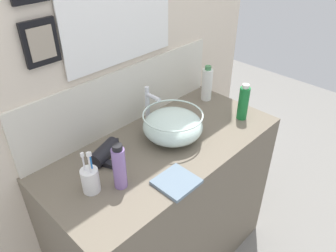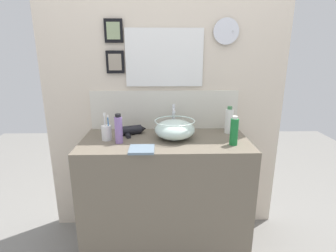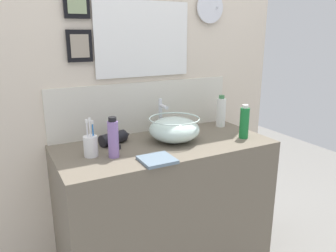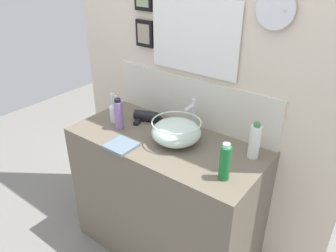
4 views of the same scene
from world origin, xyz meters
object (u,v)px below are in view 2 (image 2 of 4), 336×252
object	(u,v)px
hand_towel	(142,149)
spray_bottle	(119,129)
faucet	(174,117)
lotion_bottle	(234,131)
shampoo_bottle	(229,121)
glass_bowl_sink	(175,129)
toothbrush_cup	(106,133)
hair_drier	(133,130)

from	to	relation	value
hand_towel	spray_bottle	bearing A→B (deg)	137.23
faucet	lotion_bottle	xyz separation A→B (m)	(0.39, -0.31, -0.03)
spray_bottle	hand_towel	bearing A→B (deg)	-42.77
shampoo_bottle	spray_bottle	xyz separation A→B (m)	(-0.81, -0.21, 0.00)
glass_bowl_sink	shampoo_bottle	distance (m)	0.44
toothbrush_cup	shampoo_bottle	world-z (taller)	shampoo_bottle
faucet	hair_drier	distance (m)	0.33
faucet	hand_towel	size ratio (longest dim) A/B	1.35
hair_drier	lotion_bottle	xyz separation A→B (m)	(0.70, -0.25, 0.06)
toothbrush_cup	hair_drier	bearing A→B (deg)	36.92
hair_drier	toothbrush_cup	distance (m)	0.22
shampoo_bottle	hand_towel	distance (m)	0.75
faucet	toothbrush_cup	distance (m)	0.52
faucet	lotion_bottle	bearing A→B (deg)	-38.05
glass_bowl_sink	faucet	size ratio (longest dim) A/B	1.34
faucet	shampoo_bottle	xyz separation A→B (m)	(0.42, -0.04, -0.02)
glass_bowl_sink	faucet	distance (m)	0.17
shampoo_bottle	spray_bottle	distance (m)	0.84
glass_bowl_sink	hair_drier	xyz separation A→B (m)	(-0.31, 0.11, -0.04)
hair_drier	lotion_bottle	bearing A→B (deg)	-19.57
hand_towel	hair_drier	bearing A→B (deg)	104.91
lotion_bottle	hair_drier	bearing A→B (deg)	160.43
hair_drier	spray_bottle	xyz separation A→B (m)	(-0.07, -0.19, 0.07)
hair_drier	spray_bottle	distance (m)	0.21
faucet	toothbrush_cup	size ratio (longest dim) A/B	1.07
faucet	spray_bottle	size ratio (longest dim) A/B	1.06
glass_bowl_sink	faucet	bearing A→B (deg)	90.00
hair_drier	spray_bottle	world-z (taller)	spray_bottle
glass_bowl_sink	spray_bottle	bearing A→B (deg)	-168.49
shampoo_bottle	hand_towel	xyz separation A→B (m)	(-0.65, -0.36, -0.09)
hand_towel	glass_bowl_sink	bearing A→B (deg)	46.23
glass_bowl_sink	shampoo_bottle	xyz separation A→B (m)	(0.42, 0.13, 0.03)
glass_bowl_sink	hand_towel	xyz separation A→B (m)	(-0.22, -0.23, -0.06)
glass_bowl_sink	hand_towel	world-z (taller)	glass_bowl_sink
shampoo_bottle	lotion_bottle	size ratio (longest dim) A/B	1.04
faucet	hair_drier	xyz separation A→B (m)	(-0.31, -0.06, -0.09)
glass_bowl_sink	spray_bottle	xyz separation A→B (m)	(-0.39, -0.08, 0.03)
toothbrush_cup	hand_towel	size ratio (longest dim) A/B	1.27
toothbrush_cup	faucet	bearing A→B (deg)	20.80
shampoo_bottle	spray_bottle	size ratio (longest dim) A/B	1.01
lotion_bottle	hand_towel	size ratio (longest dim) A/B	1.24
hair_drier	hand_towel	world-z (taller)	hair_drier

